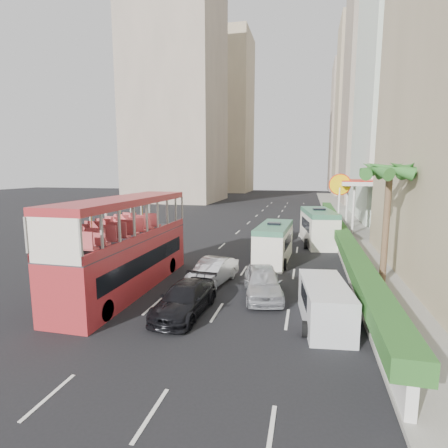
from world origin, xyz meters
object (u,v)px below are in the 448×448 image
(car_silver_lane_a, at_px, (213,284))
(minibus_near, at_px, (274,243))
(double_decker_bus, at_px, (126,244))
(van_asset, at_px, (280,238))
(car_silver_lane_b, at_px, (262,296))
(panel_van_near, at_px, (325,304))
(panel_van_far, at_px, (312,221))
(shell_station, at_px, (370,206))
(palm_tree, at_px, (386,227))
(car_black, at_px, (185,313))
(minibus_far, at_px, (318,227))

(car_silver_lane_a, relative_size, minibus_near, 0.73)
(double_decker_bus, bearing_deg, van_asset, 67.05)
(car_silver_lane_b, xyz_separation_m, panel_van_near, (2.97, -2.64, 0.88))
(double_decker_bus, distance_m, van_asset, 18.25)
(panel_van_far, distance_m, shell_station, 6.17)
(van_asset, bearing_deg, car_silver_lane_a, -96.64)
(palm_tree, bearing_deg, double_decker_bus, -163.84)
(double_decker_bus, xyz_separation_m, shell_station, (16.00, 23.00, 0.22))
(double_decker_bus, height_order, car_silver_lane_a, double_decker_bus)
(panel_van_near, relative_size, shell_station, 0.55)
(car_silver_lane_b, distance_m, shell_station, 24.19)
(panel_van_far, bearing_deg, panel_van_near, -89.45)
(van_asset, bearing_deg, shell_station, 39.27)
(car_silver_lane_a, xyz_separation_m, minibus_near, (2.94, 5.92, 1.34))
(van_asset, relative_size, panel_van_near, 1.02)
(car_black, bearing_deg, panel_van_near, 6.23)
(van_asset, relative_size, minibus_near, 0.75)
(minibus_near, height_order, shell_station, shell_station)
(car_silver_lane_b, height_order, minibus_far, minibus_far)
(car_silver_lane_b, xyz_separation_m, minibus_far, (3.13, 14.32, 1.52))
(car_silver_lane_a, height_order, car_silver_lane_b, car_silver_lane_b)
(van_asset, relative_size, panel_van_far, 1.02)
(panel_van_near, bearing_deg, panel_van_far, 83.53)
(double_decker_bus, relative_size, panel_van_near, 2.49)
(car_silver_lane_b, relative_size, panel_van_near, 1.04)
(car_silver_lane_b, bearing_deg, shell_station, 57.57)
(car_silver_lane_b, relative_size, minibus_far, 0.67)
(car_black, relative_size, minibus_far, 0.69)
(panel_van_far, height_order, shell_station, shell_station)
(panel_van_near, bearing_deg, van_asset, 93.04)
(double_decker_bus, distance_m, car_silver_lane_b, 7.83)
(double_decker_bus, xyz_separation_m, palm_tree, (13.80, 4.00, 0.85))
(double_decker_bus, height_order, van_asset, double_decker_bus)
(palm_tree, bearing_deg, minibus_near, 149.55)
(car_silver_lane_b, bearing_deg, palm_tree, 16.75)
(car_black, relative_size, van_asset, 1.05)
(van_asset, height_order, minibus_near, minibus_near)
(car_silver_lane_a, distance_m, van_asset, 14.96)
(minibus_near, relative_size, panel_van_far, 1.36)
(double_decker_bus, relative_size, panel_van_far, 2.48)
(minibus_near, height_order, palm_tree, palm_tree)
(car_black, xyz_separation_m, minibus_near, (3.05, 10.29, 1.34))
(panel_van_near, xyz_separation_m, palm_tree, (3.44, 6.08, 2.50))
(panel_van_far, bearing_deg, shell_station, -3.63)
(car_silver_lane_b, bearing_deg, car_silver_lane_a, 144.54)
(van_asset, bearing_deg, double_decker_bus, -109.07)
(car_silver_lane_a, distance_m, panel_van_far, 22.24)
(panel_van_far, bearing_deg, van_asset, -114.54)
(van_asset, relative_size, minibus_far, 0.66)
(palm_tree, xyz_separation_m, shell_station, (2.20, 19.00, -0.63))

